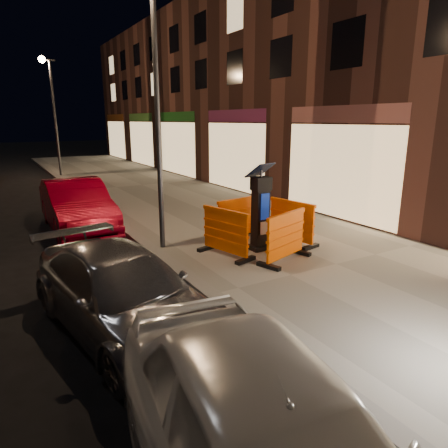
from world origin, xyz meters
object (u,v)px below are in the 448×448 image
barrier_kerbside (225,233)px  car_silver (126,329)px  barrier_front (286,237)px  barrier_back (238,219)px  barrier_bldgside (291,222)px  parking_kiosk (261,210)px  car_red (79,230)px

barrier_kerbside → car_silver: size_ratio=0.32×
barrier_front → barrier_back: bearing=72.1°
barrier_back → barrier_bldgside: (0.95, -0.95, 0.00)m
parking_kiosk → barrier_bldgside: size_ratio=1.40×
barrier_front → barrier_bldgside: 1.34m
parking_kiosk → barrier_bldgside: 1.04m
car_red → barrier_back: bearing=-46.8°
barrier_kerbside → barrier_back: bearing=-59.9°
barrier_kerbside → car_silver: (-2.88, -1.83, -0.69)m
parking_kiosk → barrier_back: 1.04m
barrier_front → barrier_bldgside: (0.95, 0.95, 0.00)m
parking_kiosk → barrier_bldgside: bearing=-12.9°
barrier_back → barrier_bldgside: same height
barrier_bldgside → car_red: size_ratio=0.31×
barrier_back → barrier_kerbside: bearing=-144.9°
car_red → barrier_front: bearing=-58.5°
barrier_kerbside → car_red: 5.14m
barrier_back → barrier_bldgside: size_ratio=1.00×
barrier_front → barrier_kerbside: bearing=117.1°
parking_kiosk → car_silver: size_ratio=0.45×
parking_kiosk → barrier_back: parking_kiosk is taller
car_silver → parking_kiosk: bearing=16.4°
barrier_back → barrier_front: bearing=-99.9°
barrier_bldgside → parking_kiosk: bearing=79.1°
barrier_front → barrier_kerbside: 1.34m
barrier_kerbside → car_red: size_ratio=0.31×
parking_kiosk → car_red: (-3.28, 4.52, -1.11)m
barrier_back → car_silver: barrier_back is taller
car_red → barrier_kerbside: bearing=-62.1°
barrier_bldgside → car_silver: (-4.78, -1.83, -0.69)m
barrier_front → car_silver: barrier_front is taller
barrier_back → barrier_bldgside: bearing=-54.9°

